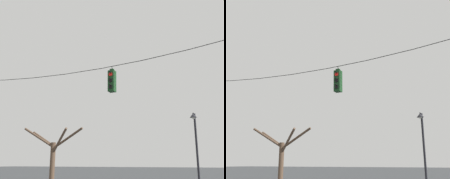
{
  "view_description": "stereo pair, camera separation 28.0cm",
  "coord_description": "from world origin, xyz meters",
  "views": [
    {
      "loc": [
        7.83,
        -13.06,
        1.59
      ],
      "look_at": [
        1.86,
        -0.44,
        5.26
      ],
      "focal_mm": 45.0,
      "sensor_mm": 36.0,
      "label": 1
    },
    {
      "loc": [
        8.08,
        -12.94,
        1.59
      ],
      "look_at": [
        1.86,
        -0.44,
        5.26
      ],
      "focal_mm": 45.0,
      "sensor_mm": 36.0,
      "label": 2
    }
  ],
  "objects": [
    {
      "name": "traffic_light_near_left_pole",
      "position": [
        1.86,
        -0.44,
        5.72
      ],
      "size": [
        0.34,
        0.58,
        1.38
      ],
      "color": "#143819"
    },
    {
      "name": "span_wire",
      "position": [
        0.0,
        -0.44,
        6.67
      ],
      "size": [
        16.25,
        0.03,
        0.53
      ],
      "color": "black"
    },
    {
      "name": "bare_tree",
      "position": [
        -6.85,
        6.43,
        2.43
      ],
      "size": [
        5.29,
        1.56,
        4.53
      ],
      "color": "brown",
      "rests_on": "ground_plane"
    },
    {
      "name": "street_lamp",
      "position": [
        5.31,
        3.11,
        2.96
      ],
      "size": [
        0.38,
        0.68,
        4.33
      ],
      "color": "black",
      "rests_on": "ground_plane"
    }
  ]
}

